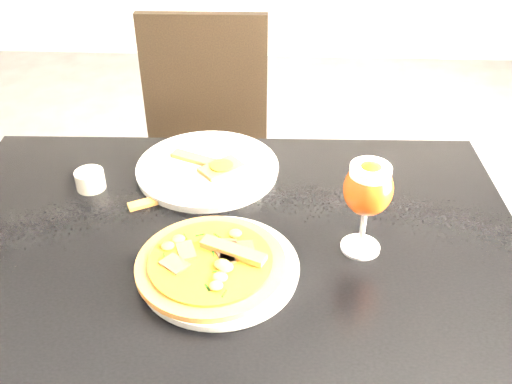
# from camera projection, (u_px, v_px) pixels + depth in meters

# --- Properties ---
(dining_table) EXTENTS (1.22, 0.83, 0.75)m
(dining_table) POSITION_uv_depth(u_px,v_px,m) (226.00, 271.00, 1.19)
(dining_table) COLOR black
(dining_table) RESTS_ON ground
(chair_far) EXTENTS (0.44, 0.44, 0.93)m
(chair_far) POSITION_uv_depth(u_px,v_px,m) (204.00, 152.00, 1.87)
(chair_far) COLOR black
(chair_far) RESTS_ON ground
(plate_main) EXTENTS (0.37, 0.37, 0.02)m
(plate_main) POSITION_uv_depth(u_px,v_px,m) (219.00, 268.00, 1.06)
(plate_main) COLOR silver
(plate_main) RESTS_ON dining_table
(pizza) EXTENTS (0.28, 0.28, 0.03)m
(pizza) POSITION_uv_depth(u_px,v_px,m) (211.00, 263.00, 1.04)
(pizza) COLOR brown
(pizza) RESTS_ON plate_main
(plate_second) EXTENTS (0.39, 0.39, 0.02)m
(plate_second) POSITION_uv_depth(u_px,v_px,m) (208.00, 168.00, 1.33)
(plate_second) COLOR silver
(plate_second) RESTS_ON dining_table
(crust_scraps) EXTENTS (0.18, 0.13, 0.01)m
(crust_scraps) POSITION_uv_depth(u_px,v_px,m) (212.00, 165.00, 1.32)
(crust_scraps) COLOR brown
(crust_scraps) RESTS_ON plate_second
(loose_crust) EXTENTS (0.11, 0.07, 0.01)m
(loose_crust) POSITION_uv_depth(u_px,v_px,m) (153.00, 201.00, 1.23)
(loose_crust) COLOR brown
(loose_crust) RESTS_ON dining_table
(sauce_cup) EXTENTS (0.06, 0.06, 0.04)m
(sauce_cup) POSITION_uv_depth(u_px,v_px,m) (90.00, 179.00, 1.27)
(sauce_cup) COLOR beige
(sauce_cup) RESTS_ON dining_table
(beer_glass) EXTENTS (0.09, 0.09, 0.19)m
(beer_glass) POSITION_uv_depth(u_px,v_px,m) (368.00, 190.00, 1.03)
(beer_glass) COLOR silver
(beer_glass) RESTS_ON dining_table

